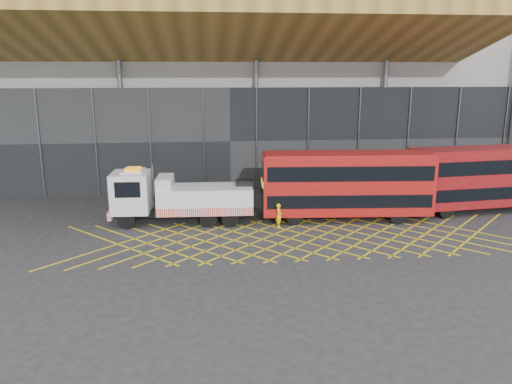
{
  "coord_description": "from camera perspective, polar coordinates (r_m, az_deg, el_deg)",
  "views": [
    {
      "loc": [
        0.21,
        -26.54,
        9.36
      ],
      "look_at": [
        3.0,
        1.5,
        2.4
      ],
      "focal_mm": 35.0,
      "sensor_mm": 36.0,
      "label": 1
    }
  ],
  "objects": [
    {
      "name": "construction_building",
      "position": [
        44.97,
        -3.6,
        13.36
      ],
      "size": [
        55.0,
        23.97,
        18.0
      ],
      "color": "gray",
      "rests_on": "ground_plane"
    },
    {
      "name": "ground_plane",
      "position": [
        28.15,
        -5.81,
        -5.63
      ],
      "size": [
        120.0,
        120.0,
        0.0
      ],
      "primitive_type": "plane",
      "color": "#242527"
    },
    {
      "name": "bus_towed",
      "position": [
        31.88,
        10.29,
        1.03
      ],
      "size": [
        10.75,
        3.15,
        4.32
      ],
      "rotation": [
        0.0,
        0.0,
        -0.06
      ],
      "color": "#9E0F0C",
      "rests_on": "ground_plane"
    },
    {
      "name": "recovery_truck",
      "position": [
        31.23,
        -8.97,
        -0.59
      ],
      "size": [
        10.28,
        2.74,
        3.58
      ],
      "rotation": [
        0.0,
        0.0,
        -0.03
      ],
      "color": "black",
      "rests_on": "ground_plane"
    },
    {
      "name": "road_markings",
      "position": [
        28.66,
        5.5,
        -5.25
      ],
      "size": [
        27.96,
        7.16,
        0.01
      ],
      "color": "gold",
      "rests_on": "ground_plane"
    },
    {
      "name": "worker",
      "position": [
        30.3,
        2.64,
        -2.68
      ],
      "size": [
        0.43,
        0.58,
        1.47
      ],
      "primitive_type": "imported",
      "rotation": [
        0.0,
        0.0,
        1.72
      ],
      "color": "yellow",
      "rests_on": "ground_plane"
    },
    {
      "name": "bus_second",
      "position": [
        36.68,
        24.66,
        1.66
      ],
      "size": [
        10.85,
        3.66,
        4.33
      ],
      "rotation": [
        0.0,
        0.0,
        0.11
      ],
      "color": "maroon",
      "rests_on": "ground_plane"
    }
  ]
}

